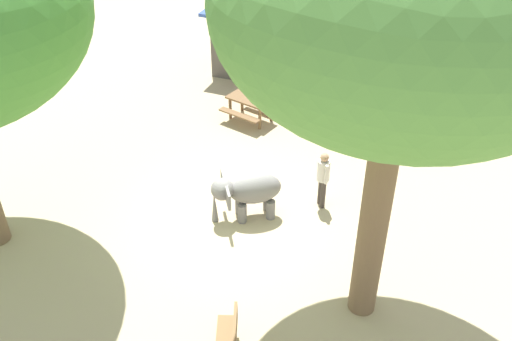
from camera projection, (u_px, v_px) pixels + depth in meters
name	position (u px, v px, depth m)	size (l,w,h in m)	color
ground_plane	(228.00, 218.00, 14.65)	(60.00, 60.00, 0.00)	tan
elephant	(248.00, 191.00, 14.26)	(1.73, 1.59, 1.26)	slate
person_handler	(323.00, 176.00, 14.56)	(0.33, 0.43, 1.62)	#3F3833
shade_tree_secondary	(407.00, 9.00, 8.49)	(6.13, 5.62, 8.73)	brown
picnic_table_near	(251.00, 104.00, 18.49)	(1.82, 1.80, 0.78)	brown
market_stall_blue	(245.00, 43.00, 21.21)	(2.50, 2.50, 2.52)	#59514C
market_stall_orange	(312.00, 54.00, 20.42)	(2.50, 2.50, 2.52)	#59514C
market_stall_white	(384.00, 65.00, 19.63)	(2.50, 2.50, 2.52)	#59514C
market_stall_red	(462.00, 77.00, 18.84)	(2.50, 2.50, 2.52)	#59514C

